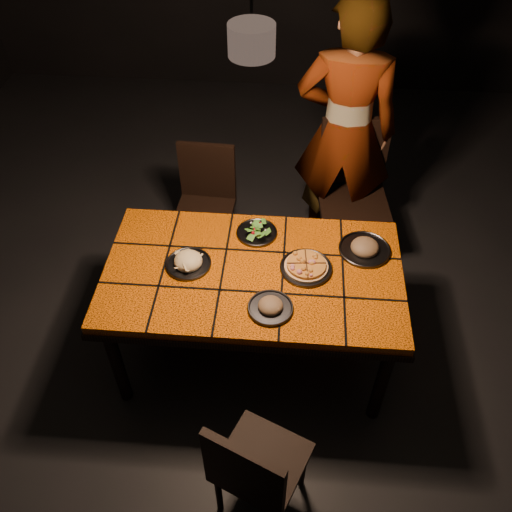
# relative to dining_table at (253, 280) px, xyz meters

# --- Properties ---
(room_shell) EXTENTS (6.04, 7.04, 3.08)m
(room_shell) POSITION_rel_dining_table_xyz_m (0.00, 0.00, 0.83)
(room_shell) COLOR black
(room_shell) RESTS_ON ground
(dining_table) EXTENTS (1.62, 0.92, 0.75)m
(dining_table) POSITION_rel_dining_table_xyz_m (0.00, 0.00, 0.00)
(dining_table) COLOR #E05F07
(dining_table) RESTS_ON ground
(chair_near) EXTENTS (0.50, 0.50, 0.84)m
(chair_near) POSITION_rel_dining_table_xyz_m (0.09, -0.96, -0.19)
(chair_near) COLOR black
(chair_near) RESTS_ON ground
(chair_far_left) EXTENTS (0.41, 0.41, 0.86)m
(chair_far_left) POSITION_rel_dining_table_xyz_m (-0.40, 0.91, -0.18)
(chair_far_left) COLOR black
(chair_far_left) RESTS_ON ground
(chair_far_right) EXTENTS (0.50, 0.50, 1.02)m
(chair_far_right) POSITION_rel_dining_table_xyz_m (0.60, 1.03, -0.09)
(chair_far_right) COLOR black
(chair_far_right) RESTS_ON ground
(diner) EXTENTS (0.71, 0.50, 1.83)m
(diner) POSITION_rel_dining_table_xyz_m (0.51, 1.13, 0.25)
(diner) COLOR brown
(diner) RESTS_ON ground
(pendant_lamp) EXTENTS (0.18, 0.18, 1.06)m
(pendant_lamp) POSITION_rel_dining_table_xyz_m (0.00, 0.00, 1.35)
(pendant_lamp) COLOR black
(pendant_lamp) RESTS_ON room_shell
(plate_pizza) EXTENTS (0.28, 0.28, 0.04)m
(plate_pizza) POSITION_rel_dining_table_xyz_m (0.28, 0.03, 0.10)
(plate_pizza) COLOR #3D3C42
(plate_pizza) RESTS_ON dining_table
(plate_pasta) EXTENTS (0.25, 0.25, 0.08)m
(plate_pasta) POSITION_rel_dining_table_xyz_m (-0.35, 0.01, 0.10)
(plate_pasta) COLOR #3D3C42
(plate_pasta) RESTS_ON dining_table
(plate_salad) EXTENTS (0.23, 0.23, 0.07)m
(plate_salad) POSITION_rel_dining_table_xyz_m (-0.00, 0.29, 0.10)
(plate_salad) COLOR #3D3C42
(plate_salad) RESTS_ON dining_table
(plate_mushroom_a) EXTENTS (0.23, 0.23, 0.08)m
(plate_mushroom_a) POSITION_rel_dining_table_xyz_m (0.11, -0.26, 0.10)
(plate_mushroom_a) COLOR #3D3C42
(plate_mushroom_a) RESTS_ON dining_table
(plate_mushroom_b) EXTENTS (0.29, 0.29, 0.09)m
(plate_mushroom_b) POSITION_rel_dining_table_xyz_m (0.60, 0.20, 0.10)
(plate_mushroom_b) COLOR #3D3C42
(plate_mushroom_b) RESTS_ON dining_table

